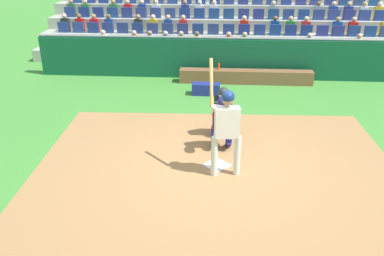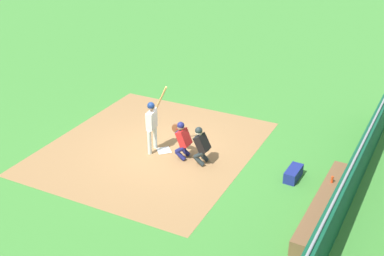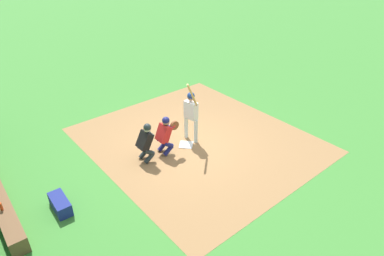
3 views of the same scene
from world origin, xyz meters
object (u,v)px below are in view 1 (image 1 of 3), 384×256
at_px(batter_at_plate, 226,124).
at_px(home_plate_marker, 217,165).
at_px(dugout_bench, 246,77).
at_px(water_bottle_on_bench, 219,66).
at_px(equipment_duffel_bag, 206,89).
at_px(home_plate_umpire, 223,109).
at_px(catcher_crouching, 221,120).

bearing_deg(batter_at_plate, home_plate_marker, -65.12).
height_order(home_plate_marker, batter_at_plate, batter_at_plate).
distance_m(dugout_bench, water_bottle_on_bench, 0.95).
xyz_separation_m(batter_at_plate, equipment_duffel_bag, (0.55, -4.70, -0.93)).
relative_size(batter_at_plate, dugout_bench, 0.53).
relative_size(batter_at_plate, water_bottle_on_bench, 11.19).
relative_size(home_plate_umpire, equipment_duffel_bag, 1.51).
xyz_separation_m(catcher_crouching, home_plate_umpire, (-0.03, -0.70, -0.03)).
bearing_deg(water_bottle_on_bench, batter_at_plate, 91.84).
height_order(catcher_crouching, dugout_bench, catcher_crouching).
relative_size(catcher_crouching, home_plate_umpire, 1.01).
distance_m(home_plate_umpire, equipment_duffel_bag, 3.00).
bearing_deg(catcher_crouching, home_plate_umpire, -92.27).
distance_m(batter_at_plate, water_bottle_on_bench, 5.95).
bearing_deg(equipment_duffel_bag, home_plate_marker, 96.04).
distance_m(catcher_crouching, equipment_duffel_bag, 3.68).
height_order(dugout_bench, equipment_duffel_bag, dugout_bench).
xyz_separation_m(home_plate_umpire, dugout_bench, (-0.76, -4.11, -0.47)).
bearing_deg(catcher_crouching, equipment_duffel_bag, -82.52).
bearing_deg(home_plate_umpire, batter_at_plate, 91.70).
relative_size(dugout_bench, water_bottle_on_bench, 21.30).
height_order(catcher_crouching, home_plate_umpire, catcher_crouching).
relative_size(home_plate_marker, equipment_duffel_bag, 0.52).
height_order(catcher_crouching, equipment_duffel_bag, catcher_crouching).
bearing_deg(equipment_duffel_bag, dugout_bench, -135.64).
relative_size(batter_at_plate, equipment_duffel_bag, 2.71).
relative_size(home_plate_marker, catcher_crouching, 0.34).
distance_m(catcher_crouching, dugout_bench, 4.89).
relative_size(home_plate_marker, water_bottle_on_bench, 2.16).
bearing_deg(dugout_bench, equipment_duffel_bag, 43.55).
bearing_deg(batter_at_plate, catcher_crouching, -85.76).
distance_m(water_bottle_on_bench, equipment_duffel_bag, 1.33).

